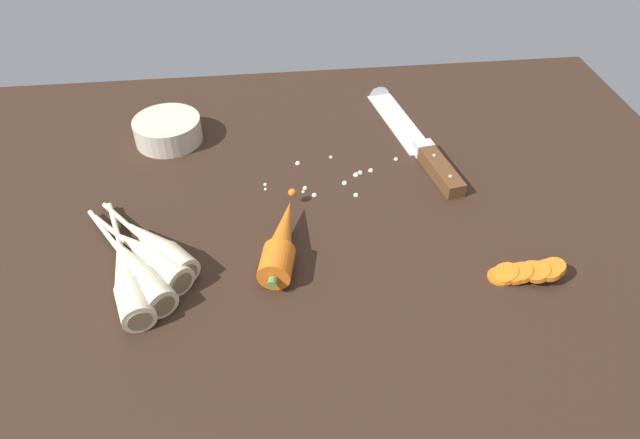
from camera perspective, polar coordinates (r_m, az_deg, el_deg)
ground_plane at (r=81.98cm, az=-0.16°, el=-0.92°), size 120.00×90.00×4.00cm
chefs_knife at (r=98.55cm, az=8.88°, el=8.63°), size 9.40×34.76×4.18cm
whole_carrot at (r=74.30cm, az=-3.86°, el=-2.15°), size 7.11×18.23×4.20cm
parsnip_front at (r=74.21cm, az=-17.91°, el=-4.80°), size 14.04×20.50×4.00cm
parsnip_mid_left at (r=73.73cm, az=-18.67°, el=-5.40°), size 9.36×23.02×4.00cm
parsnip_mid_right at (r=76.34cm, az=-15.96°, el=-2.72°), size 14.59×17.35×4.00cm
parsnip_back at (r=75.21cm, az=-16.58°, el=-3.69°), size 14.82×16.28×4.00cm
carrot_slice_stack at (r=75.96cm, az=19.95°, el=-4.97°), size 9.26×4.41×3.40cm
prep_bowl at (r=98.60cm, az=-14.99°, el=8.70°), size 11.00×11.00×4.00cm
mince_crumbs at (r=87.87cm, az=1.95°, el=4.42°), size 21.76×10.81×0.88cm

